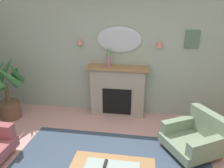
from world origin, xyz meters
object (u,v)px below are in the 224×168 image
at_px(framed_picture, 192,39).
at_px(wall_sconce_right, 160,43).
at_px(wall_mirror, 119,40).
at_px(potted_plant_corner_palm, 6,88).
at_px(mantel_vase_right, 108,56).
at_px(tv_remote, 105,164).
at_px(fireplace, 118,92).
at_px(wall_sconce_left, 80,41).
at_px(armchair_by_coffee_table, 196,136).

bearing_deg(framed_picture, wall_sconce_right, -174.73).
bearing_deg(wall_mirror, potted_plant_corner_palm, -164.21).
xyz_separation_m(wall_mirror, potted_plant_corner_palm, (-2.37, -0.67, -0.99)).
height_order(wall_mirror, potted_plant_corner_palm, wall_mirror).
relative_size(mantel_vase_right, potted_plant_corner_palm, 0.30).
height_order(wall_sconce_right, tv_remote, wall_sconce_right).
distance_m(fireplace, wall_sconce_right, 1.38).
distance_m(wall_sconce_left, armchair_by_coffee_table, 2.98).
relative_size(wall_sconce_right, framed_picture, 0.39).
bearing_deg(wall_sconce_left, armchair_by_coffee_table, -27.55).
relative_size(wall_mirror, wall_sconce_right, 6.86).
relative_size(mantel_vase_right, armchair_by_coffee_table, 0.37).
xyz_separation_m(mantel_vase_right, armchair_by_coffee_table, (1.70, -1.11, -1.08)).
height_order(fireplace, framed_picture, framed_picture).
bearing_deg(armchair_by_coffee_table, wall_mirror, 139.65).
bearing_deg(wall_sconce_left, potted_plant_corner_palm, -157.82).
height_order(wall_mirror, wall_sconce_left, wall_mirror).
bearing_deg(fireplace, tv_remote, -86.65).
bearing_deg(potted_plant_corner_palm, mantel_vase_right, 12.98).
relative_size(fireplace, wall_sconce_left, 9.71).
xyz_separation_m(wall_mirror, wall_sconce_right, (0.85, -0.05, -0.05)).
height_order(fireplace, wall_sconce_left, wall_sconce_left).
xyz_separation_m(wall_mirror, wall_sconce_left, (-0.85, -0.05, -0.05)).
distance_m(framed_picture, armchair_by_coffee_table, 1.94).
xyz_separation_m(mantel_vase_right, potted_plant_corner_palm, (-2.17, -0.50, -0.66)).
xyz_separation_m(fireplace, mantel_vase_right, (-0.20, -0.03, 0.81)).
bearing_deg(potted_plant_corner_palm, tv_remote, -33.89).
bearing_deg(wall_sconce_right, potted_plant_corner_palm, -169.10).
xyz_separation_m(wall_sconce_right, framed_picture, (0.65, 0.06, 0.09)).
relative_size(fireplace, potted_plant_corner_palm, 1.00).
relative_size(fireplace, wall_mirror, 1.42).
bearing_deg(wall_sconce_right, armchair_by_coffee_table, -61.94).
bearing_deg(armchair_by_coffee_table, tv_remote, -142.06).
bearing_deg(framed_picture, potted_plant_corner_palm, -170.03).
relative_size(wall_sconce_left, potted_plant_corner_palm, 0.10).
xyz_separation_m(tv_remote, potted_plant_corner_palm, (-2.50, 1.68, 0.27)).
distance_m(wall_sconce_left, wall_sconce_right, 1.70).
distance_m(armchair_by_coffee_table, potted_plant_corner_palm, 3.95).
distance_m(fireplace, tv_remote, 2.22).
distance_m(wall_sconce_left, framed_picture, 2.35).
bearing_deg(potted_plant_corner_palm, armchair_by_coffee_table, -8.91).
relative_size(mantel_vase_right, framed_picture, 1.13).
distance_m(fireplace, potted_plant_corner_palm, 2.44).
bearing_deg(wall_sconce_left, framed_picture, 1.46).
height_order(fireplace, potted_plant_corner_palm, potted_plant_corner_palm).
bearing_deg(wall_sconce_right, fireplace, -173.84).
bearing_deg(fireplace, framed_picture, 5.77).
relative_size(mantel_vase_right, wall_mirror, 0.42).
relative_size(wall_mirror, framed_picture, 2.67).
bearing_deg(tv_remote, wall_sconce_left, 113.05).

